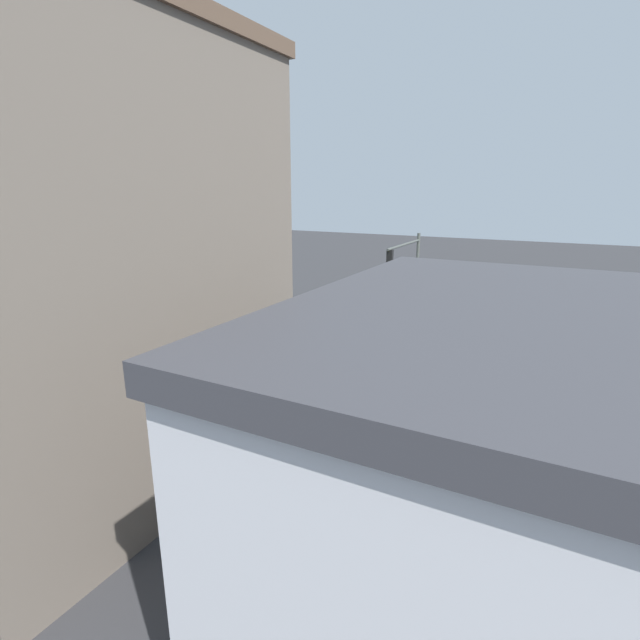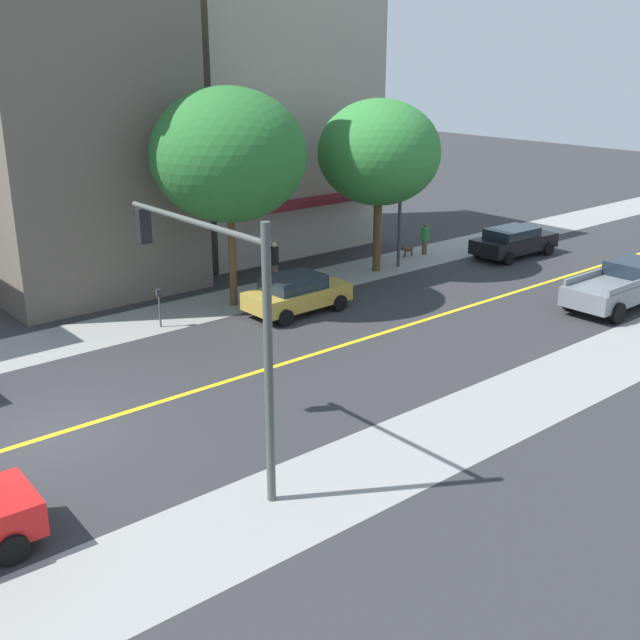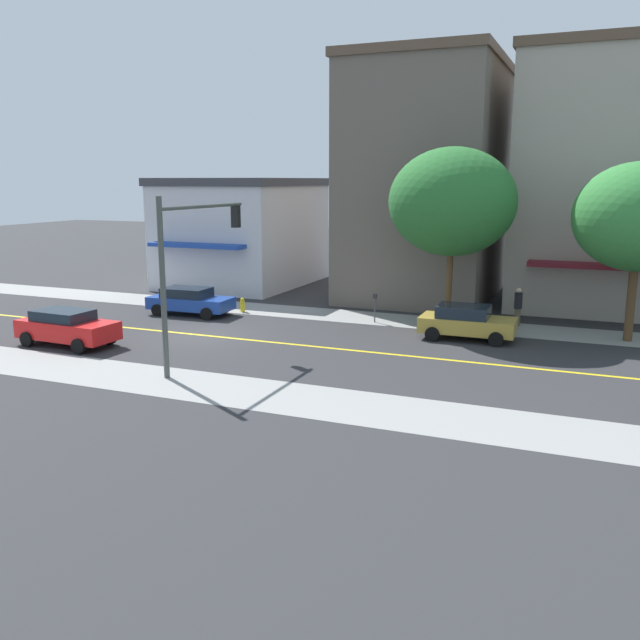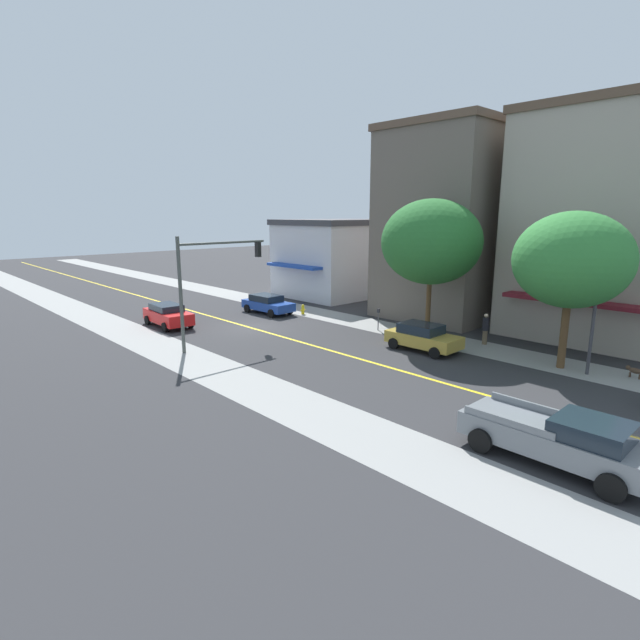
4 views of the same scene
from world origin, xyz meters
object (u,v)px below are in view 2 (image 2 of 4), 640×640
street_tree_left_near (229,155)px  small_dog (408,249)px  traffic_light_mast (221,300)px  grey_pickup_truck (623,285)px  pedestrian_green_shirt (425,238)px  street_tree_right_corner (379,153)px  street_lamp (400,191)px  black_sedan_left_curb (514,241)px  pedestrian_black_shirt (274,262)px  gold_sedan_left_curb (296,293)px  parking_meter (159,302)px

street_tree_left_near → small_dog: bearing=94.8°
street_tree_left_near → traffic_light_mast: size_ratio=1.32×
grey_pickup_truck → pedestrian_green_shirt: size_ratio=3.57×
street_tree_right_corner → street_lamp: size_ratio=1.35×
traffic_light_mast → black_sedan_left_curb: size_ratio=1.37×
street_lamp → pedestrian_green_shirt: (-0.82, 2.71, -2.77)m
street_tree_right_corner → pedestrian_green_shirt: (-0.68, 4.01, -4.59)m
black_sedan_left_curb → pedestrian_green_shirt: size_ratio=2.99×
street_tree_left_near → black_sedan_left_curb: (2.42, 15.00, -5.17)m
grey_pickup_truck → small_dog: (-11.00, -0.82, -0.51)m
street_tree_left_near → small_dog: 12.36m
traffic_light_mast → pedestrian_black_shirt: traffic_light_mast is taller
street_tree_right_corner → small_dog: street_tree_right_corner is taller
gold_sedan_left_curb → small_dog: 10.21m
pedestrian_green_shirt → small_dog: size_ratio=2.11×
traffic_light_mast → street_lamp: size_ratio=1.12×
street_tree_left_near → gold_sedan_left_curb: size_ratio=2.03×
street_tree_right_corner → black_sedan_left_curb: size_ratio=1.65×
traffic_light_mast → pedestrian_green_shirt: 22.85m
black_sedan_left_curb → grey_pickup_truck: size_ratio=0.84×
black_sedan_left_curb → pedestrian_black_shirt: bearing=164.0°
grey_pickup_truck → street_lamp: bearing=104.0°
gold_sedan_left_curb → pedestrian_green_shirt: pedestrian_green_shirt is taller
street_lamp → small_dog: (-1.02, 1.70, -3.23)m
traffic_light_mast → pedestrian_black_shirt: (-12.12, 10.57, -3.36)m
street_tree_right_corner → pedestrian_green_shirt: 6.13m
pedestrian_green_shirt → small_dog: pedestrian_green_shirt is taller
grey_pickup_truck → pedestrian_black_shirt: pedestrian_black_shirt is taller
traffic_light_mast → street_lamp: bearing=-57.6°
traffic_light_mast → street_lamp: traffic_light_mast is taller
street_tree_left_near → traffic_light_mast: (10.72, -7.46, -1.60)m
gold_sedan_left_curb → black_sedan_left_curb: bearing=-1.2°
street_tree_right_corner → grey_pickup_truck: size_ratio=1.38×
street_tree_right_corner → gold_sedan_left_curb: size_ratio=1.86×
gold_sedan_left_curb → grey_pickup_truck: bearing=-37.3°
parking_meter → street_lamp: street_lamp is taller
gold_sedan_left_curb → small_dog: gold_sedan_left_curb is taller
street_tree_right_corner → traffic_light_mast: street_tree_right_corner is taller
gold_sedan_left_curb → pedestrian_black_shirt: 4.17m
parking_meter → pedestrian_black_shirt: 6.92m
pedestrian_green_shirt → small_dog: 1.13m
street_tree_left_near → small_dog: street_tree_left_near is taller
street_tree_left_near → pedestrian_black_shirt: bearing=114.3°
street_tree_left_near → black_sedan_left_curb: 16.05m
traffic_light_mast → black_sedan_left_curb: bearing=-69.7°
black_sedan_left_curb → pedestrian_green_shirt: 4.36m
parking_meter → traffic_light_mast: size_ratio=0.23×
black_sedan_left_curb → small_dog: size_ratio=6.31×
pedestrian_green_shirt → grey_pickup_truck: bearing=-5.5°
parking_meter → pedestrian_black_shirt: pedestrian_black_shirt is taller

